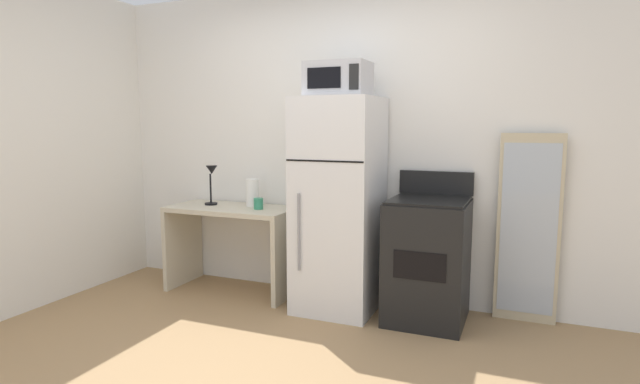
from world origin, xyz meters
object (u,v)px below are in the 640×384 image
object	(u,v)px
desk	(232,233)
coffee_mug	(258,204)
oven_range	(427,259)
desk_lamp	(211,178)
microwave	(338,80)
paper_towel_roll	(252,193)
leaning_mirror	(528,229)
refrigerator	(339,205)

from	to	relation	value
desk	coffee_mug	bearing A→B (deg)	-3.42
oven_range	desk_lamp	bearing A→B (deg)	178.61
microwave	oven_range	xyz separation A→B (m)	(0.70, 0.04, -1.33)
desk_lamp	oven_range	bearing A→B (deg)	-1.39
paper_towel_roll	coffee_mug	xyz separation A→B (m)	(0.12, -0.12, -0.07)
desk	oven_range	distance (m)	1.71
desk_lamp	paper_towel_roll	xyz separation A→B (m)	(0.36, 0.08, -0.12)
paper_towel_roll	coffee_mug	distance (m)	0.18
desk_lamp	microwave	size ratio (longest dim) A/B	0.77
microwave	oven_range	distance (m)	1.50
desk_lamp	leaning_mirror	size ratio (longest dim) A/B	0.25
desk_lamp	oven_range	xyz separation A→B (m)	(1.92, -0.05, -0.52)
oven_range	leaning_mirror	bearing A→B (deg)	20.51
desk_lamp	leaning_mirror	world-z (taller)	leaning_mirror
paper_towel_roll	oven_range	bearing A→B (deg)	-4.75
refrigerator	microwave	world-z (taller)	microwave
microwave	oven_range	bearing A→B (deg)	3.07
desk	refrigerator	bearing A→B (deg)	-2.65
desk_lamp	paper_towel_roll	distance (m)	0.39
paper_towel_roll	refrigerator	world-z (taller)	refrigerator
paper_towel_roll	leaning_mirror	world-z (taller)	leaning_mirror
refrigerator	oven_range	xyz separation A→B (m)	(0.70, 0.02, -0.37)
microwave	leaning_mirror	world-z (taller)	microwave
desk_lamp	coffee_mug	bearing A→B (deg)	-3.82
paper_towel_roll	refrigerator	bearing A→B (deg)	-9.64
coffee_mug	oven_range	distance (m)	1.47
coffee_mug	oven_range	bearing A→B (deg)	-0.56
microwave	coffee_mug	bearing A→B (deg)	176.00
desk	oven_range	bearing A→B (deg)	-1.02
microwave	refrigerator	bearing A→B (deg)	90.32
refrigerator	leaning_mirror	bearing A→B (deg)	11.12
coffee_mug	leaning_mirror	distance (m)	2.13
desk	microwave	xyz separation A→B (m)	(1.01, -0.07, 1.28)
desk	oven_range	size ratio (longest dim) A/B	1.01
desk	leaning_mirror	xyz separation A→B (m)	(2.39, 0.22, 0.18)
desk	leaning_mirror	distance (m)	2.41
refrigerator	leaning_mirror	size ratio (longest dim) A/B	1.19
paper_towel_roll	leaning_mirror	xyz separation A→B (m)	(2.24, 0.13, -0.17)
paper_towel_roll	oven_range	world-z (taller)	oven_range
desk_lamp	oven_range	world-z (taller)	desk_lamp
coffee_mug	microwave	world-z (taller)	microwave
paper_towel_roll	desk	bearing A→B (deg)	-146.66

